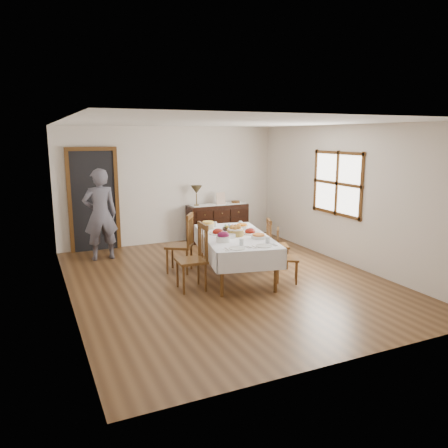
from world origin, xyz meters
name	(u,v)px	position (x,y,z in m)	size (l,w,h in m)	color
ground	(226,280)	(0.00, 0.00, 0.00)	(6.00, 6.00, 0.00)	brown
room_shell	(208,181)	(-0.15, 0.42, 1.64)	(5.02, 6.02, 2.65)	white
dining_table	(235,240)	(0.22, 0.12, 0.64)	(1.50, 2.31, 0.73)	white
chair_left_near	(194,257)	(-0.64, -0.19, 0.53)	(0.46, 0.46, 1.06)	#563415
chair_left_far	(182,243)	(-0.52, 0.76, 0.53)	(0.61, 0.61, 1.06)	#563415
chair_right_near	(285,255)	(0.86, -0.45, 0.46)	(0.52, 0.52, 0.90)	#563415
chair_right_far	(275,243)	(1.13, 0.30, 0.46)	(0.48, 0.48, 0.90)	#563415
sideboard	(217,222)	(1.03, 2.72, 0.42)	(1.40, 0.51, 0.84)	black
person	(100,211)	(-1.69, 2.18, 0.96)	(0.60, 0.38, 1.91)	#55525E
bread_basket	(235,231)	(0.21, 0.09, 0.81)	(0.29, 0.29, 0.18)	olive
egg_basket	(230,228)	(0.31, 0.55, 0.76)	(0.25, 0.25, 0.10)	black
ham_platter_a	(218,232)	(-0.01, 0.34, 0.76)	(0.31, 0.31, 0.11)	white
ham_platter_b	(250,232)	(0.52, 0.13, 0.76)	(0.33, 0.33, 0.11)	white
beet_bowl	(223,237)	(-0.15, -0.21, 0.81)	(0.23, 0.23, 0.16)	white
carrot_bowl	(242,227)	(0.56, 0.53, 0.77)	(0.23, 0.23, 0.09)	white
pineapple_bowl	(208,225)	(0.00, 0.81, 0.80)	(0.22, 0.22, 0.13)	#CBB589
casserole_dish	(259,236)	(0.47, -0.25, 0.77)	(0.24, 0.24, 0.07)	white
butter_dish	(231,236)	(0.05, -0.05, 0.77)	(0.16, 0.12, 0.07)	white
setting_left	(238,246)	(-0.10, -0.65, 0.75)	(0.44, 0.31, 0.10)	white
setting_right	(265,244)	(0.33, -0.70, 0.75)	(0.44, 0.31, 0.10)	white
glass_far_a	(215,224)	(0.17, 0.88, 0.78)	(0.06, 0.06, 0.10)	silver
glass_far_b	(241,224)	(0.64, 0.76, 0.78)	(0.07, 0.07, 0.10)	silver
runner	(218,204)	(1.05, 2.72, 0.84)	(1.30, 0.35, 0.01)	white
table_lamp	(196,190)	(0.52, 2.74, 1.19)	(0.26, 0.26, 0.46)	brown
picture_frame	(221,199)	(1.10, 2.69, 0.98)	(0.22, 0.08, 0.28)	beige
deco_bowl	(236,202)	(1.50, 2.74, 0.87)	(0.20, 0.20, 0.06)	#563415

